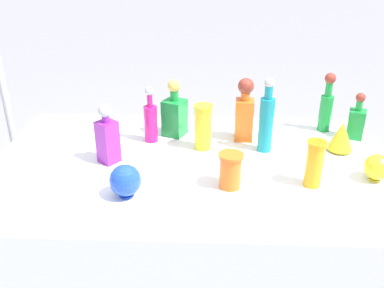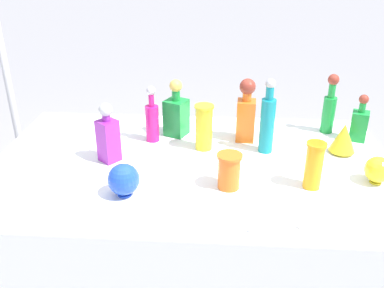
% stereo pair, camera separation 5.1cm
% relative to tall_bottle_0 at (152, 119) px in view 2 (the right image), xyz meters
% --- Properties ---
extents(ground_plane, '(40.00, 40.00, 0.00)m').
position_rel_tall_bottle_0_xyz_m(ground_plane, '(0.22, -0.24, -0.88)').
color(ground_plane, gray).
extents(display_table, '(1.91, 1.17, 0.76)m').
position_rel_tall_bottle_0_xyz_m(display_table, '(0.22, -0.28, -0.17)').
color(display_table, white).
rests_on(display_table, ground).
extents(tall_bottle_0, '(0.07, 0.07, 0.30)m').
position_rel_tall_bottle_0_xyz_m(tall_bottle_0, '(0.00, 0.00, 0.00)').
color(tall_bottle_0, '#C61972').
rests_on(tall_bottle_0, display_table).
extents(tall_bottle_1, '(0.07, 0.07, 0.38)m').
position_rel_tall_bottle_0_xyz_m(tall_bottle_1, '(0.58, -0.09, 0.04)').
color(tall_bottle_1, teal).
rests_on(tall_bottle_1, display_table).
extents(tall_bottle_2, '(0.07, 0.07, 0.33)m').
position_rel_tall_bottle_0_xyz_m(tall_bottle_2, '(0.94, 0.18, 0.03)').
color(tall_bottle_2, '#198C38').
rests_on(tall_bottle_2, display_table).
extents(square_decanter_0, '(0.11, 0.11, 0.25)m').
position_rel_tall_bottle_0_xyz_m(square_decanter_0, '(1.08, 0.08, -0.02)').
color(square_decanter_0, '#198C38').
rests_on(square_decanter_0, display_table).
extents(square_decanter_1, '(0.10, 0.10, 0.34)m').
position_rel_tall_bottle_0_xyz_m(square_decanter_1, '(0.48, 0.04, 0.04)').
color(square_decanter_1, orange).
rests_on(square_decanter_1, display_table).
extents(square_decanter_2, '(0.12, 0.12, 0.29)m').
position_rel_tall_bottle_0_xyz_m(square_decanter_2, '(-0.17, -0.23, 0.01)').
color(square_decanter_2, purple).
rests_on(square_decanter_2, display_table).
extents(square_decanter_3, '(0.14, 0.14, 0.31)m').
position_rel_tall_bottle_0_xyz_m(square_decanter_3, '(0.12, 0.09, 0.00)').
color(square_decanter_3, '#198C38').
rests_on(square_decanter_3, display_table).
extents(slender_vase_0, '(0.08, 0.08, 0.21)m').
position_rel_tall_bottle_0_xyz_m(slender_vase_0, '(0.75, -0.42, -0.01)').
color(slender_vase_0, orange).
rests_on(slender_vase_0, display_table).
extents(slender_vase_1, '(0.11, 0.11, 0.16)m').
position_rel_tall_bottle_0_xyz_m(slender_vase_1, '(0.40, -0.44, -0.03)').
color(slender_vase_1, orange).
rests_on(slender_vase_1, display_table).
extents(slender_vase_2, '(0.10, 0.10, 0.23)m').
position_rel_tall_bottle_0_xyz_m(slender_vase_2, '(0.27, -0.08, 0.00)').
color(slender_vase_2, yellow).
rests_on(slender_vase_2, display_table).
extents(fluted_vase_0, '(0.13, 0.13, 0.15)m').
position_rel_tall_bottle_0_xyz_m(fluted_vase_0, '(0.96, -0.08, -0.04)').
color(fluted_vase_0, yellow).
rests_on(fluted_vase_0, display_table).
extents(round_bowl_0, '(0.12, 0.12, 0.12)m').
position_rel_tall_bottle_0_xyz_m(round_bowl_0, '(1.04, -0.36, -0.05)').
color(round_bowl_0, yellow).
rests_on(round_bowl_0, display_table).
extents(round_bowl_1, '(0.13, 0.13, 0.14)m').
position_rel_tall_bottle_0_xyz_m(round_bowl_1, '(-0.04, -0.54, -0.05)').
color(round_bowl_1, blue).
rests_on(round_bowl_1, display_table).
extents(price_tag_left, '(0.06, 0.03, 0.04)m').
position_rel_tall_bottle_0_xyz_m(price_tag_left, '(0.50, -0.76, -0.10)').
color(price_tag_left, white).
rests_on(price_tag_left, display_table).
extents(price_tag_center, '(0.05, 0.02, 0.04)m').
position_rel_tall_bottle_0_xyz_m(price_tag_center, '(0.68, -0.72, -0.10)').
color(price_tag_center, white).
rests_on(price_tag_center, display_table).
extents(canopy_pole, '(0.18, 0.18, 2.68)m').
position_rel_tall_bottle_0_xyz_m(canopy_pole, '(-1.00, 0.50, 0.20)').
color(canopy_pole, silver).
rests_on(canopy_pole, ground).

